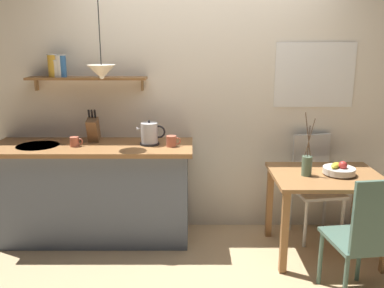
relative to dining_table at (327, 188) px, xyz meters
The scene contains 14 objects.
ground_plane 1.23m from the dining_table, behind, with size 14.00×14.00×0.00m, color tan.
back_wall 1.29m from the dining_table, 144.46° to the left, with size 6.80×0.11×2.70m.
kitchen_counter 2.09m from the dining_table, behind, with size 1.83×0.63×0.93m.
wall_shelf 2.50m from the dining_table, 168.55° to the left, with size 1.10×0.20×0.34m.
dining_table is the anchor object (origin of this frame).
dining_chair_near 0.74m from the dining_table, 87.46° to the right, with size 0.44×0.49×0.98m.
dining_chair_far 0.40m from the dining_table, 87.39° to the left, with size 0.48×0.47×0.98m.
fruit_bowl 0.19m from the dining_table, ahead, with size 0.27×0.27×0.13m.
twig_vase 0.29m from the dining_table, behind, with size 0.10×0.09×0.54m.
electric_kettle 1.62m from the dining_table, 169.65° to the left, with size 0.26×0.18×0.22m.
knife_block 2.15m from the dining_table, 169.70° to the left, with size 0.10×0.17×0.31m.
coffee_mug_by_sink 2.24m from the dining_table, behind, with size 0.12×0.08×0.09m.
coffee_mug_spare 1.40m from the dining_table, behind, with size 0.13×0.09×0.10m.
pendant_lamp 2.17m from the dining_table, behind, with size 0.24×0.24×0.65m.
Camera 1 is at (-0.09, -3.29, 1.84)m, focal length 38.22 mm.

